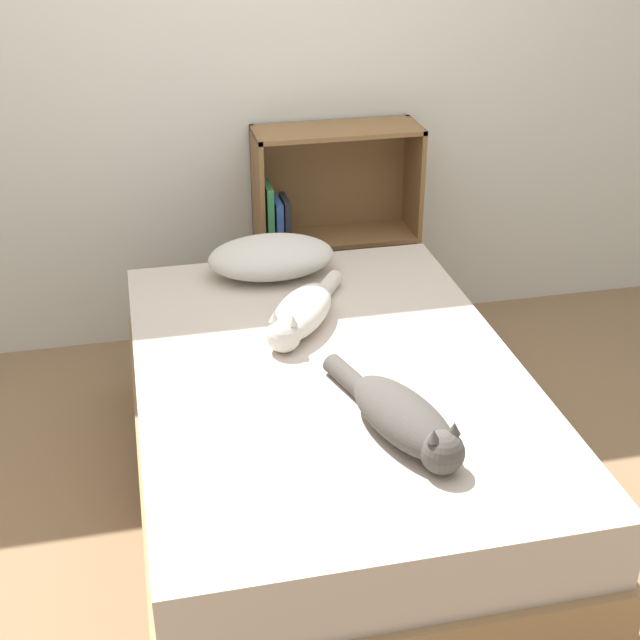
% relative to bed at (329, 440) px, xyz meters
% --- Properties ---
extents(ground_plane, '(8.00, 8.00, 0.00)m').
position_rel_bed_xyz_m(ground_plane, '(0.00, 0.00, -0.27)').
color(ground_plane, '#846647').
extents(wall_back, '(8.00, 0.06, 2.50)m').
position_rel_bed_xyz_m(wall_back, '(0.00, 1.36, 0.98)').
color(wall_back, silver).
rests_on(wall_back, ground_plane).
extents(bed, '(1.25, 1.83, 0.56)m').
position_rel_bed_xyz_m(bed, '(0.00, 0.00, 0.00)').
color(bed, '#99754C').
rests_on(bed, ground_plane).
extents(pillow, '(0.49, 0.32, 0.15)m').
position_rel_bed_xyz_m(pillow, '(-0.06, 0.73, 0.36)').
color(pillow, beige).
rests_on(pillow, bed).
extents(cat_light, '(0.39, 0.53, 0.14)m').
position_rel_bed_xyz_m(cat_light, '(-0.04, 0.27, 0.34)').
color(cat_light, beige).
rests_on(cat_light, bed).
extents(cat_dark, '(0.30, 0.62, 0.14)m').
position_rel_bed_xyz_m(cat_dark, '(0.12, -0.41, 0.34)').
color(cat_dark, '#47423D').
rests_on(cat_dark, bed).
extents(bookshelf, '(0.71, 0.26, 0.98)m').
position_rel_bed_xyz_m(bookshelf, '(0.29, 1.24, 0.23)').
color(bookshelf, brown).
rests_on(bookshelf, ground_plane).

